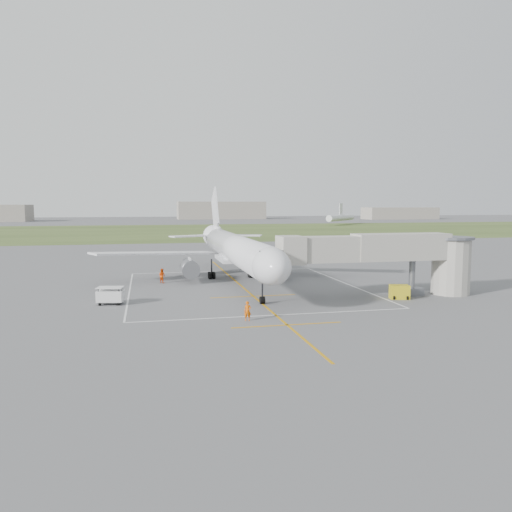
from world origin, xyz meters
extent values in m
plane|color=#555557|center=(0.00, 0.00, 0.00)|extent=(700.00, 700.00, 0.00)
cube|color=#394920|center=(0.00, 130.00, 0.01)|extent=(700.00, 120.00, 0.02)
cube|color=#C0830B|center=(0.00, -5.00, 0.01)|extent=(0.25, 60.00, 0.01)
cube|color=#C0830B|center=(0.00, -24.00, 0.01)|extent=(10.00, 0.25, 0.01)
cube|color=#C0830B|center=(0.00, -10.00, 0.01)|extent=(10.00, 0.25, 0.01)
cube|color=silver|center=(0.00, 12.00, 0.01)|extent=(28.00, 0.20, 0.01)
cube|color=silver|center=(0.00, -20.00, 0.01)|extent=(28.00, 0.20, 0.01)
cube|color=silver|center=(-14.00, -4.00, 0.01)|extent=(0.20, 32.00, 0.01)
cube|color=silver|center=(14.00, -4.00, 0.01)|extent=(0.20, 32.00, 0.01)
cylinder|color=silver|center=(0.00, 0.00, 4.50)|extent=(3.80, 36.00, 3.80)
ellipsoid|color=silver|center=(0.00, -18.00, 4.50)|extent=(3.80, 7.22, 3.80)
cube|color=black|center=(0.00, -18.90, 5.55)|extent=(2.40, 1.60, 0.99)
cone|color=silver|center=(0.00, 20.50, 4.90)|extent=(3.80, 6.00, 3.80)
cube|color=silver|center=(10.50, 6.00, 3.65)|extent=(17.93, 11.24, 1.23)
cube|color=silver|center=(-10.50, 6.00, 3.65)|extent=(17.93, 11.24, 1.23)
cube|color=silver|center=(0.00, 3.00, 2.95)|extent=(4.20, 8.00, 0.50)
cube|color=silver|center=(0.00, 21.20, 9.20)|extent=(0.30, 7.89, 8.65)
cube|color=silver|center=(0.00, 19.00, 6.20)|extent=(0.35, 5.00, 1.20)
cube|color=silver|center=(4.20, 20.20, 5.10)|extent=(7.85, 5.03, 0.20)
cube|color=silver|center=(-4.20, 20.20, 5.10)|extent=(7.85, 5.03, 0.20)
cylinder|color=slate|center=(6.20, 2.50, 1.90)|extent=(2.30, 4.20, 2.30)
cube|color=silver|center=(6.20, 2.20, 2.70)|extent=(0.25, 2.40, 1.20)
cylinder|color=slate|center=(-6.20, 2.50, 1.90)|extent=(2.30, 4.20, 2.30)
cube|color=silver|center=(-6.20, 2.20, 2.70)|extent=(0.25, 2.40, 1.20)
cylinder|color=black|center=(0.00, -14.50, 1.30)|extent=(0.18, 0.18, 2.60)
cylinder|color=black|center=(-0.11, -14.50, 0.40)|extent=(0.28, 0.80, 0.80)
cylinder|color=black|center=(0.11, -14.50, 0.40)|extent=(0.28, 0.80, 0.80)
cylinder|color=black|center=(2.90, 4.50, 1.40)|extent=(0.22, 0.22, 2.80)
cylinder|color=black|center=(2.62, 4.15, 0.48)|extent=(0.32, 0.96, 0.96)
cylinder|color=black|center=(3.18, 4.15, 0.48)|extent=(0.32, 0.96, 0.96)
cylinder|color=black|center=(2.62, 4.85, 0.48)|extent=(0.32, 0.96, 0.96)
cylinder|color=black|center=(3.18, 4.85, 0.48)|extent=(0.32, 0.96, 0.96)
cylinder|color=black|center=(-2.90, 4.50, 1.40)|extent=(0.22, 0.22, 2.80)
cylinder|color=black|center=(-3.18, 4.15, 0.48)|extent=(0.32, 0.96, 0.96)
cylinder|color=black|center=(-2.62, 4.15, 0.48)|extent=(0.32, 0.96, 0.96)
cylinder|color=black|center=(-3.18, 4.85, 0.48)|extent=(0.32, 0.96, 0.96)
cylinder|color=black|center=(-2.62, 4.85, 0.48)|extent=(0.32, 0.96, 0.96)
cube|color=#AAA699|center=(7.74, -13.50, 5.60)|extent=(11.09, 2.90, 2.80)
cube|color=#AAA699|center=(16.46, -13.50, 5.70)|extent=(11.09, 3.10, 3.00)
cube|color=#AAA699|center=(3.40, -13.50, 5.60)|extent=(2.60, 3.40, 3.00)
cylinder|color=slate|center=(18.00, -13.50, 2.10)|extent=(0.70, 0.70, 4.20)
cube|color=slate|center=(18.00, -13.50, 0.45)|extent=(2.60, 1.40, 0.90)
cylinder|color=#AAA699|center=(23.00, -13.50, 3.20)|extent=(4.40, 4.40, 6.40)
cylinder|color=slate|center=(23.00, -13.50, 6.60)|extent=(5.00, 5.00, 0.30)
cylinder|color=black|center=(17.00, -13.50, 0.35)|extent=(0.70, 0.30, 0.70)
cylinder|color=black|center=(19.00, -13.50, 0.35)|extent=(0.70, 0.30, 0.70)
cube|color=gold|center=(15.61, -15.07, 0.78)|extent=(2.35, 1.82, 1.56)
cylinder|color=black|center=(14.76, -15.45, 0.23)|extent=(0.31, 0.50, 0.46)
cylinder|color=black|center=(16.17, -15.81, 0.23)|extent=(0.31, 0.50, 0.46)
cube|color=silver|center=(-15.71, -11.26, 0.91)|extent=(2.94, 2.10, 1.18)
cube|color=silver|center=(-15.71, -11.26, 1.82)|extent=(2.94, 2.10, 0.09)
cylinder|color=black|center=(-16.88, -11.68, 1.12)|extent=(0.09, 0.09, 1.39)
cylinder|color=black|center=(-14.79, -12.10, 1.12)|extent=(0.09, 0.09, 1.39)
cylinder|color=black|center=(-16.63, -10.42, 1.12)|extent=(0.09, 0.09, 1.39)
cylinder|color=black|center=(-14.53, -10.85, 1.12)|extent=(0.09, 0.09, 1.39)
cylinder|color=black|center=(-16.76, -11.65, 0.21)|extent=(0.27, 0.46, 0.43)
cylinder|color=black|center=(-14.88, -12.03, 0.21)|extent=(0.27, 0.46, 0.43)
cylinder|color=black|center=(-16.53, -10.50, 0.21)|extent=(0.27, 0.46, 0.43)
cylinder|color=black|center=(-14.65, -10.88, 0.21)|extent=(0.27, 0.46, 0.43)
imported|color=#DF5907|center=(-3.06, -21.66, 0.89)|extent=(0.70, 0.51, 1.79)
imported|color=#E24507|center=(-9.91, 2.13, 0.98)|extent=(1.20, 1.19, 1.95)
cube|color=gray|center=(40.00, 280.00, 6.00)|extent=(60.00, 20.00, 12.00)
cube|color=gray|center=(160.00, 250.00, 4.00)|extent=(50.00, 18.00, 8.00)
cylinder|color=silver|center=(85.29, 173.18, 3.50)|extent=(24.04, 25.70, 3.20)
cube|color=silver|center=(85.29, 173.18, 8.00)|extent=(2.93, 3.15, 5.50)
camera|label=1|loc=(-11.98, -65.18, 10.59)|focal=35.00mm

